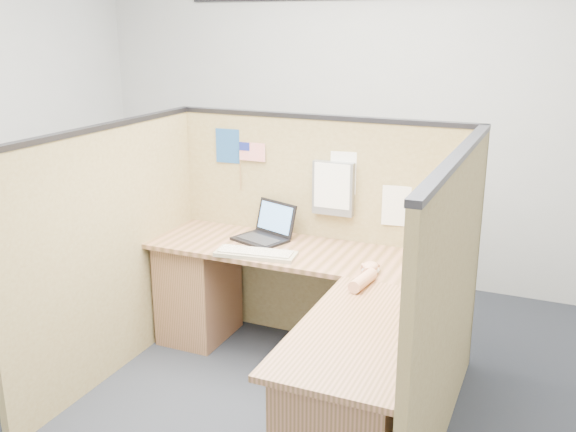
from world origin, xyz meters
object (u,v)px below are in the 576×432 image
at_px(l_desk, 304,332).
at_px(keyboard, 256,253).
at_px(mouse, 371,270).
at_px(laptop, 264,230).

relative_size(l_desk, keyboard, 3.82).
height_order(l_desk, keyboard, keyboard).
height_order(l_desk, mouse, mouse).
relative_size(laptop, mouse, 3.95).
xyz_separation_m(l_desk, keyboard, (-0.39, 0.19, 0.35)).
bearing_deg(l_desk, mouse, 30.36).
bearing_deg(keyboard, mouse, -7.85).
xyz_separation_m(laptop, mouse, (0.82, -0.32, -0.04)).
distance_m(l_desk, mouse, 0.52).
distance_m(laptop, mouse, 0.88).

